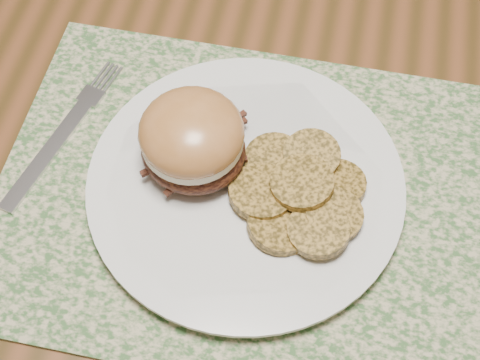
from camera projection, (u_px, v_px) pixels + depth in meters
name	position (u px, v px, depth m)	size (l,w,h in m)	color
ground	(351.00, 312.00, 1.32)	(3.50, 3.50, 0.00)	#4F341B
dining_table	(437.00, 108.00, 0.74)	(1.50, 0.90, 0.75)	brown
placemat	(251.00, 197.00, 0.59)	(0.45, 0.33, 0.00)	#3B6031
dinner_plate	(246.00, 185.00, 0.58)	(0.26, 0.26, 0.02)	silver
pork_sandwich	(192.00, 139.00, 0.56)	(0.12, 0.12, 0.07)	black
roasted_potatoes	(300.00, 192.00, 0.56)	(0.13, 0.14, 0.03)	olive
fork	(64.00, 132.00, 0.62)	(0.06, 0.18, 0.00)	#B8B8BF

